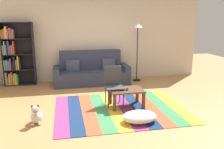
{
  "coord_description": "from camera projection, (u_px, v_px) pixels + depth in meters",
  "views": [
    {
      "loc": [
        -1.07,
        -4.95,
        1.95
      ],
      "look_at": [
        0.02,
        0.37,
        0.65
      ],
      "focal_mm": 37.51,
      "sensor_mm": 36.0,
      "label": 1
    }
  ],
  "objects": [
    {
      "name": "ground_plane",
      "position": [
        114.0,
        106.0,
        5.38
      ],
      "size": [
        14.0,
        14.0,
        0.0
      ],
      "primitive_type": "plane",
      "color": "#B27F4C"
    },
    {
      "name": "back_wall",
      "position": [
        98.0,
        38.0,
        7.49
      ],
      "size": [
        6.8,
        0.1,
        2.7
      ],
      "primitive_type": "cube",
      "color": "beige",
      "rests_on": "ground_plane"
    },
    {
      "name": "rug",
      "position": [
        120.0,
        109.0,
        5.18
      ],
      "size": [
        2.81,
        2.21,
        0.01
      ],
      "color": "#843370",
      "rests_on": "ground_plane"
    },
    {
      "name": "couch",
      "position": [
        91.0,
        73.0,
        7.17
      ],
      "size": [
        2.26,
        0.8,
        1.0
      ],
      "color": "#2D3347",
      "rests_on": "ground_plane"
    },
    {
      "name": "bookshelf",
      "position": [
        15.0,
        56.0,
        6.88
      ],
      "size": [
        0.9,
        0.28,
        1.86
      ],
      "color": "black",
      "rests_on": "ground_plane"
    },
    {
      "name": "coffee_table",
      "position": [
        127.0,
        92.0,
        5.26
      ],
      "size": [
        0.73,
        0.54,
        0.4
      ],
      "color": "#513826",
      "rests_on": "rug"
    },
    {
      "name": "pouf",
      "position": [
        140.0,
        117.0,
        4.5
      ],
      "size": [
        0.67,
        0.49,
        0.21
      ],
      "primitive_type": "ellipsoid",
      "color": "white",
      "rests_on": "rug"
    },
    {
      "name": "dog",
      "position": [
        36.0,
        115.0,
        4.44
      ],
      "size": [
        0.22,
        0.35,
        0.4
      ],
      "color": "beige",
      "rests_on": "ground_plane"
    },
    {
      "name": "standing_lamp",
      "position": [
        138.0,
        33.0,
        7.23
      ],
      "size": [
        0.32,
        0.32,
        1.82
      ],
      "color": "black",
      "rests_on": "ground_plane"
    },
    {
      "name": "tv_remote",
      "position": [
        127.0,
        89.0,
        5.2
      ],
      "size": [
        0.1,
        0.15,
        0.02
      ],
      "primitive_type": "cube",
      "rotation": [
        0.0,
        0.0,
        -0.42
      ],
      "color": "black",
      "rests_on": "coffee_table"
    },
    {
      "name": "folding_chair",
      "position": [
        113.0,
        82.0,
        5.34
      ],
      "size": [
        0.4,
        0.4,
        0.9
      ],
      "rotation": [
        0.0,
        0.0,
        -0.97
      ],
      "color": "#38383D",
      "rests_on": "ground_plane"
    }
  ]
}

